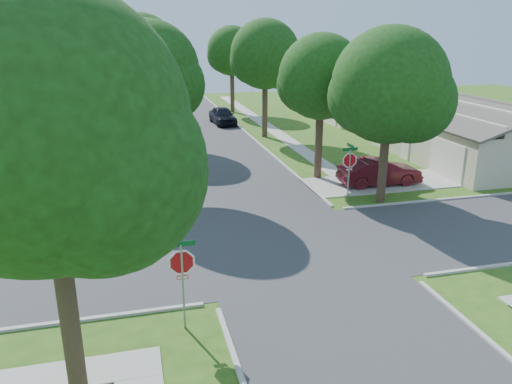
{
  "coord_description": "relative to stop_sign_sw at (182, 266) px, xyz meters",
  "views": [
    {
      "loc": [
        -5.79,
        -17.63,
        8.5
      ],
      "look_at": [
        -0.69,
        2.57,
        1.6
      ],
      "focal_mm": 35.0,
      "sensor_mm": 36.0,
      "label": 1
    }
  ],
  "objects": [
    {
      "name": "car_driveway",
      "position": [
        12.26,
        11.53,
        -1.27
      ],
      "size": [
        4.66,
        1.7,
        1.52
      ],
      "primitive_type": "imported",
      "rotation": [
        0.0,
        0.0,
        1.55
      ],
      "color": "#52111A",
      "rests_on": "ground"
    },
    {
      "name": "tree_w_mid",
      "position": [
        0.06,
        25.71,
        4.46
      ],
      "size": [
        5.8,
        5.6,
        9.56
      ],
      "color": "#38281C",
      "rests_on": "ground"
    },
    {
      "name": "sidewalk_nw",
      "position": [
        -1.4,
        30.7,
        -2.01
      ],
      "size": [
        1.2,
        40.0,
        0.04
      ],
      "primitive_type": "cube",
      "color": "#9E9B91",
      "rests_on": "ground"
    },
    {
      "name": "ground",
      "position": [
        4.7,
        4.7,
        -2.03
      ],
      "size": [
        100.0,
        100.0,
        0.0
      ],
      "primitive_type": "plane",
      "color": "#2E4F15",
      "rests_on": "ground"
    },
    {
      "name": "tree_e_far",
      "position": [
        9.45,
        38.71,
        3.95
      ],
      "size": [
        5.17,
        5.0,
        8.72
      ],
      "color": "#38281C",
      "rests_on": "ground"
    },
    {
      "name": "tree_w_near",
      "position": [
        0.06,
        13.71,
        4.08
      ],
      "size": [
        5.38,
        5.2,
        8.97
      ],
      "color": "#38281C",
      "rests_on": "ground"
    },
    {
      "name": "tree_sw_corner",
      "position": [
        -2.74,
        -2.29,
        4.23
      ],
      "size": [
        6.21,
        6.0,
        9.55
      ],
      "color": "#38281C",
      "rests_on": "ground"
    },
    {
      "name": "stop_sign_sw",
      "position": [
        0.0,
        0.0,
        0.0
      ],
      "size": [
        1.05,
        0.8,
        2.98
      ],
      "color": "gray",
      "rests_on": "ground"
    },
    {
      "name": "house_ne_near",
      "position": [
        20.69,
        15.7,
        -0.51
      ],
      "size": [
        8.42,
        13.6,
        4.23
      ],
      "color": "#C0B898",
      "rests_on": "ground"
    },
    {
      "name": "car_curb_west",
      "position": [
        1.5,
        39.03,
        -1.39
      ],
      "size": [
        2.35,
        4.6,
        1.28
      ],
      "primitive_type": "imported",
      "rotation": [
        0.0,
        0.0,
        3.27
      ],
      "color": "black",
      "rests_on": "ground"
    },
    {
      "name": "sidewalk_ne",
      "position": [
        10.8,
        30.7,
        -2.01
      ],
      "size": [
        1.2,
        40.0,
        0.04
      ],
      "primitive_type": "cube",
      "color": "#9E9B91",
      "rests_on": "ground"
    },
    {
      "name": "car_curb_east",
      "position": [
        7.12,
        32.09,
        -1.25
      ],
      "size": [
        2.18,
        4.73,
        1.57
      ],
      "primitive_type": "imported",
      "rotation": [
        0.0,
        0.0,
        0.07
      ],
      "color": "black",
      "rests_on": "ground"
    },
    {
      "name": "house_ne_far",
      "position": [
        20.69,
        33.7,
        -0.51
      ],
      "size": [
        8.42,
        13.6,
        4.23
      ],
      "color": "#C0B898",
      "rests_on": "ground"
    },
    {
      "name": "tree_ne_corner",
      "position": [
        11.06,
        8.91,
        3.56
      ],
      "size": [
        5.8,
        5.6,
        8.66
      ],
      "color": "#38281C",
      "rests_on": "ground"
    },
    {
      "name": "driveway",
      "position": [
        12.6,
        11.8,
        -2.01
      ],
      "size": [
        8.8,
        3.6,
        0.05
      ],
      "primitive_type": "cube",
      "color": "#9E9B91",
      "rests_on": "ground"
    },
    {
      "name": "stop_sign_ne",
      "position": [
        9.4,
        9.4,
        0.0
      ],
      "size": [
        1.05,
        0.8,
        2.98
      ],
      "color": "gray",
      "rests_on": "ground"
    },
    {
      "name": "tree_w_far",
      "position": [
        0.05,
        38.71,
        3.48
      ],
      "size": [
        4.76,
        4.6,
        8.04
      ],
      "color": "#38281C",
      "rests_on": "ground"
    },
    {
      "name": "tree_e_mid",
      "position": [
        9.46,
        25.71,
        4.22
      ],
      "size": [
        5.59,
        5.4,
        9.21
      ],
      "color": "#38281C",
      "rests_on": "ground"
    },
    {
      "name": "road_ns",
      "position": [
        4.7,
        4.7,
        -2.03
      ],
      "size": [
        7.0,
        100.0,
        0.02
      ],
      "primitive_type": "cube",
      "color": "#333335",
      "rests_on": "ground"
    },
    {
      "name": "tree_e_near",
      "position": [
        9.45,
        13.71,
        3.61
      ],
      "size": [
        4.97,
        4.8,
        8.28
      ],
      "color": "#38281C",
      "rests_on": "ground"
    },
    {
      "name": "house_nw_far",
      "position": [
        -11.29,
        36.7,
        -0.51
      ],
      "size": [
        8.42,
        13.6,
        4.23
      ],
      "color": "#C0B898",
      "rests_on": "ground"
    }
  ]
}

